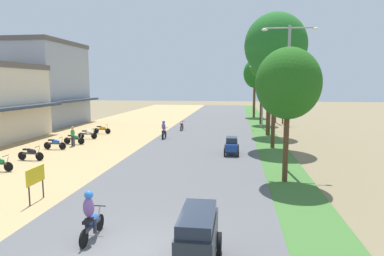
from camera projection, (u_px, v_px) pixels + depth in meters
name	position (u px, v px, depth m)	size (l,w,h in m)	color
shophouse_mid	(47.00, 84.00, 40.85)	(7.47, 10.60, 10.10)	#999EA8
parked_motorbike_second	(31.00, 153.00, 22.16)	(1.80, 0.54, 0.94)	black
parked_motorbike_third	(55.00, 143.00, 25.83)	(1.80, 0.54, 0.94)	black
parked_motorbike_fourth	(74.00, 138.00, 28.03)	(1.80, 0.54, 0.94)	black
parked_motorbike_fifth	(88.00, 133.00, 30.79)	(1.80, 0.54, 0.94)	black
parked_motorbike_sixth	(102.00, 129.00, 33.90)	(1.80, 0.54, 0.94)	black
street_signboard	(36.00, 178.00, 14.31)	(0.06, 1.30, 1.50)	#262628
pedestrian_on_shoulder	(73.00, 135.00, 27.07)	(0.39, 0.28, 1.62)	#33333D
median_tree_nearest	(288.00, 84.00, 16.83)	(3.25, 3.25, 6.82)	#4C351E
median_tree_second	(276.00, 46.00, 25.61)	(4.72, 4.72, 10.37)	#4C351E
median_tree_third	(270.00, 54.00, 32.23)	(4.07, 4.07, 9.85)	#4C351E
median_tree_fourth	(262.00, 65.00, 41.45)	(3.15, 3.15, 9.15)	#4C351E
median_tree_fifth	(255.00, 74.00, 50.13)	(3.34, 3.34, 8.68)	#4C351E
streetlamp_near	(288.00, 88.00, 19.48)	(3.16, 0.20, 8.29)	gray
streetlamp_mid	(263.00, 91.00, 38.03)	(3.16, 0.20, 7.17)	gray
streetlamp_far	(254.00, 86.00, 59.18)	(3.16, 0.20, 8.16)	gray
utility_pole_near	(284.00, 84.00, 42.39)	(1.80, 0.20, 9.74)	brown
utility_pole_far	(276.00, 87.00, 43.68)	(1.80, 0.20, 8.99)	brown
car_van_charcoal	(198.00, 237.00, 8.97)	(1.19, 2.41, 1.67)	#282D33
car_hatchback_blue	(232.00, 145.00, 23.94)	(1.04, 2.00, 1.23)	navy
motorbike_foreground_rider	(91.00, 216.00, 10.78)	(0.54, 1.80, 1.66)	black
motorbike_ahead_second	(164.00, 130.00, 30.82)	(0.54, 1.80, 1.66)	black
motorbike_ahead_third	(182.00, 126.00, 36.35)	(0.54, 1.80, 0.94)	black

